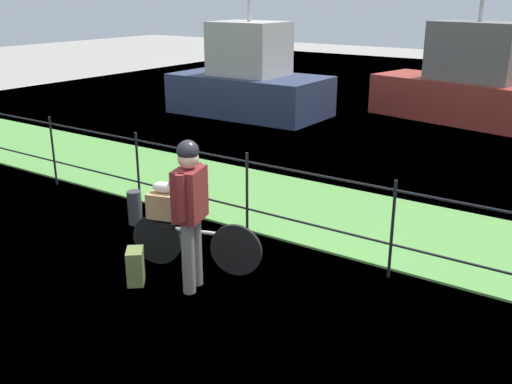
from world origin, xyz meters
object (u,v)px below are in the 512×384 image
(wooden_crate, at_px, (164,205))
(backpack_on_paving, at_px, (135,266))
(mooring_bollard, at_px, (135,208))
(bicycle_main, at_px, (194,243))
(moored_boat_far, at_px, (472,87))
(moored_boat_mid, at_px, (249,82))
(cyclist_person, at_px, (190,203))
(terrier_dog, at_px, (165,186))

(wooden_crate, distance_m, backpack_on_paving, 0.78)
(mooring_bollard, bearing_deg, backpack_on_paving, -43.93)
(wooden_crate, bearing_deg, mooring_bollard, 150.81)
(bicycle_main, bearing_deg, mooring_bollard, 159.50)
(moored_boat_far, bearing_deg, moored_boat_mid, -155.43)
(wooden_crate, height_order, mooring_bollard, wooden_crate)
(mooring_bollard, bearing_deg, moored_boat_mid, 113.79)
(moored_boat_mid, height_order, moored_boat_far, moored_boat_far)
(moored_boat_mid, bearing_deg, bicycle_main, -58.59)
(bicycle_main, distance_m, moored_boat_mid, 9.31)
(cyclist_person, height_order, moored_boat_far, moored_boat_far)
(wooden_crate, relative_size, mooring_bollard, 0.72)
(cyclist_person, distance_m, backpack_on_paving, 1.04)
(mooring_bollard, relative_size, moored_boat_far, 0.09)
(bicycle_main, xyz_separation_m, moored_boat_mid, (-4.84, 7.93, 0.54))
(bicycle_main, relative_size, moored_boat_far, 0.30)
(backpack_on_paving, relative_size, moored_boat_far, 0.08)
(bicycle_main, xyz_separation_m, cyclist_person, (0.30, -0.38, 0.67))
(terrier_dog, height_order, backpack_on_paving, terrier_dog)
(moored_boat_mid, relative_size, moored_boat_far, 0.79)
(mooring_bollard, distance_m, moored_boat_mid, 8.03)
(wooden_crate, bearing_deg, cyclist_person, -23.12)
(terrier_dog, relative_size, mooring_bollard, 0.67)
(wooden_crate, bearing_deg, bicycle_main, 17.30)
(mooring_bollard, bearing_deg, moored_boat_far, 78.94)
(backpack_on_paving, bearing_deg, bicycle_main, -66.83)
(wooden_crate, relative_size, moored_boat_far, 0.07)
(wooden_crate, bearing_deg, terrier_dog, 17.30)
(backpack_on_paving, xyz_separation_m, moored_boat_far, (0.59, 10.92, 0.68))
(cyclist_person, relative_size, moored_boat_far, 0.32)
(mooring_bollard, xyz_separation_m, moored_boat_far, (1.89, 9.67, 0.64))
(cyclist_person, relative_size, mooring_bollard, 3.48)
(backpack_on_paving, relative_size, moored_boat_mid, 0.10)
(terrier_dog, distance_m, moored_boat_far, 10.39)
(wooden_crate, distance_m, moored_boat_far, 10.40)
(cyclist_person, height_order, mooring_bollard, cyclist_person)
(cyclist_person, bearing_deg, terrier_dog, 155.51)
(bicycle_main, bearing_deg, moored_boat_mid, 121.41)
(moored_boat_far, bearing_deg, mooring_bollard, -101.06)
(cyclist_person, distance_m, moored_boat_mid, 9.77)
(bicycle_main, xyz_separation_m, wooden_crate, (-0.34, -0.11, 0.44))
(mooring_bollard, height_order, moored_boat_mid, moored_boat_mid)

